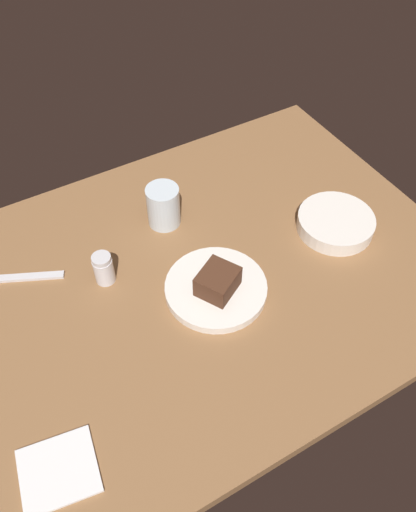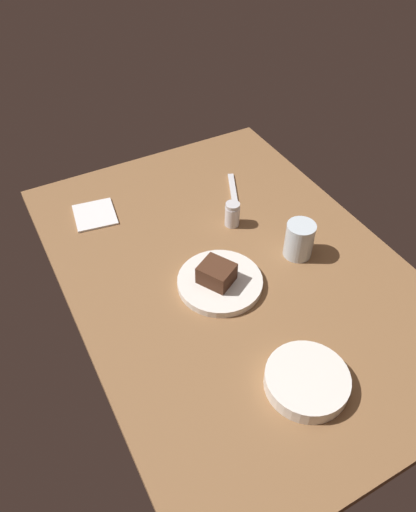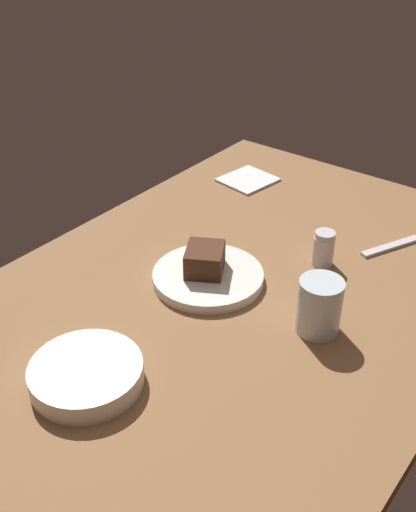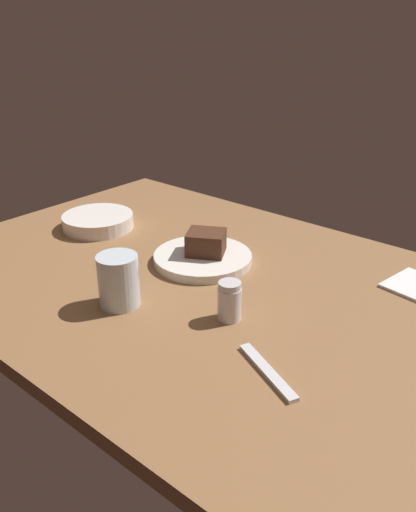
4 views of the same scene
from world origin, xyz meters
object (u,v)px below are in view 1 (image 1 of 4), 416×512
dessert_plate (216,288)px  chocolate_cake_slice (218,281)px  water_glass (163,206)px  salt_shaker (104,268)px  side_bowl (336,223)px  dessert_spoon (29,277)px  folded_napkin (58,471)px

dessert_plate → chocolate_cake_slice: bearing=79.1°
dessert_plate → water_glass: 24.34cm
salt_shaker → side_bowl: bearing=166.5°
dessert_spoon → dessert_plate: bearing=-10.0°
dessert_plate → water_glass: size_ratio=2.14×
dessert_spoon → folded_napkin: (8.15, 42.41, -0.05)cm
salt_shaker → dessert_spoon: bearing=-31.1°
folded_napkin → dessert_plate: bearing=-155.2°
folded_napkin → side_bowl: bearing=-164.2°
chocolate_cake_slice → salt_shaker: size_ratio=1.09×
chocolate_cake_slice → side_bowl: 33.99cm
side_bowl → dessert_plate: bearing=3.5°
salt_shaker → folded_napkin: salt_shaker is taller
dessert_plate → salt_shaker: (19.00, -14.63, 2.67)cm
water_glass → dessert_spoon: water_glass is taller
salt_shaker → side_bowl: 54.09cm
water_glass → folded_napkin: 60.00cm
salt_shaker → dessert_plate: bearing=142.4°
dessert_plate → folded_napkin: size_ratio=1.72×
chocolate_cake_slice → side_bowl: size_ratio=0.45×
chocolate_cake_slice → salt_shaker: (18.82, -15.56, -0.84)cm
dessert_plate → dessert_spoon: size_ratio=1.44×
chocolate_cake_slice → water_glass: 24.94cm
dessert_plate → salt_shaker: 24.12cm
dessert_plate → side_bowl: side_bowl is taller
folded_napkin → dessert_spoon: bearing=-100.9°
water_glass → side_bowl: 40.31cm
dessert_plate → salt_shaker: salt_shaker is taller
water_glass → folded_napkin: water_glass is taller
chocolate_cake_slice → folded_napkin: chocolate_cake_slice is taller
chocolate_cake_slice → dessert_spoon: (33.15, -24.19, -4.14)cm
folded_napkin → salt_shaker: bearing=-123.7°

